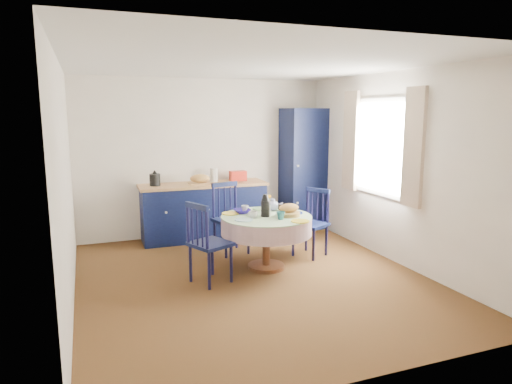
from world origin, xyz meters
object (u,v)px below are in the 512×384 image
mug_a (253,215)px  kitchen_counter (204,210)px  dining_table (267,225)px  chair_far (230,218)px  mug_d (245,209)px  chair_left (208,242)px  mug_b (281,216)px  mug_c (282,207)px  cobalt_bowl (242,211)px  pantry_cabinet (304,169)px  chair_right (312,222)px

mug_a → kitchen_counter: bearing=96.5°
mug_a → dining_table: bearing=15.5°
chair_far → mug_d: (0.05, -0.51, 0.23)m
chair_left → chair_far: bearing=-53.5°
mug_b → mug_c: size_ratio=0.89×
mug_c → cobalt_bowl: bearing=176.4°
pantry_cabinet → chair_far: (-1.59, -0.88, -0.52)m
chair_left → cobalt_bowl: chair_left is taller
chair_far → mug_a: (0.03, -0.88, 0.23)m
chair_left → mug_d: (0.64, 0.54, 0.24)m
dining_table → mug_b: dining_table is taller
chair_right → mug_a: (-0.99, -0.35, 0.26)m
pantry_cabinet → chair_left: bearing=-144.2°
chair_left → cobalt_bowl: bearing=-74.8°
mug_b → mug_a: bearing=146.6°
mug_a → cobalt_bowl: 0.31m
dining_table → chair_left: size_ratio=1.18×
pantry_cabinet → cobalt_bowl: (-1.61, -1.45, -0.30)m
kitchen_counter → mug_b: size_ratio=18.90×
mug_b → chair_right: bearing=37.2°
mug_c → chair_right: bearing=9.3°
mug_b → cobalt_bowl: 0.59m
dining_table → mug_c: (0.30, 0.21, 0.16)m
dining_table → chair_left: (-0.83, -0.23, -0.08)m
mug_d → chair_right: bearing=-1.0°
chair_far → mug_c: chair_far is taller
pantry_cabinet → chair_right: (-0.57, -1.40, -0.55)m
dining_table → cobalt_bowl: bearing=135.0°
kitchen_counter → mug_c: 1.63m
mug_c → pantry_cabinet: bearing=54.4°
kitchen_counter → chair_far: size_ratio=2.00×
chair_left → chair_far: 1.21m
mug_a → cobalt_bowl: bearing=97.9°
mug_c → cobalt_bowl: 0.54m
kitchen_counter → chair_left: size_ratio=2.05×
kitchen_counter → mug_a: bearing=-82.6°
pantry_cabinet → dining_table: (-1.36, -1.70, -0.44)m
mug_c → chair_left: bearing=-158.7°
mug_c → mug_d: mug_c is taller
pantry_cabinet → mug_c: bearing=-131.1°
chair_left → mug_a: chair_left is taller
pantry_cabinet → mug_d: pantry_cabinet is taller
chair_left → chair_right: 1.70m
chair_left → mug_d: 0.87m
pantry_cabinet → dining_table: 2.22m
dining_table → mug_b: bearing=-71.8°
dining_table → chair_left: 0.87m
kitchen_counter → chair_far: (0.17, -0.84, 0.05)m
dining_table → cobalt_bowl: 0.38m
mug_a → mug_c: mug_c is taller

